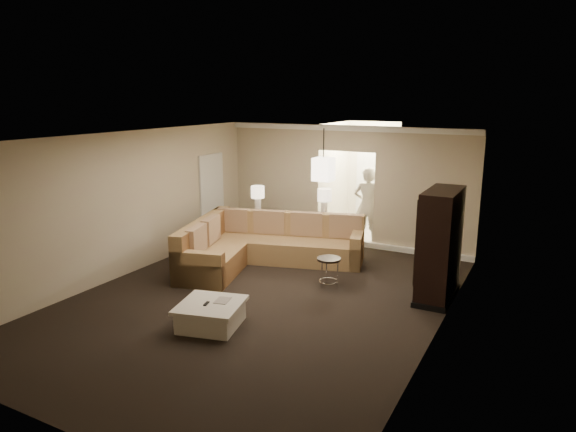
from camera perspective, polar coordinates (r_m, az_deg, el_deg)
The scene contains 19 objects.
ground at distance 9.01m, azimuth -3.37°, elevation -9.35°, with size 8.00×8.00×0.00m, color black.
wall_back at distance 12.09m, azimuth 6.41°, elevation 3.37°, with size 6.00×0.04×2.80m, color #BEA890.
wall_front at distance 5.71m, azimuth -25.09°, elevation -9.17°, with size 6.00×0.04×2.80m, color #BEA890.
wall_left at distance 10.41m, azimuth -17.75°, elevation 1.22°, with size 0.04×8.00×2.80m, color #BEA890.
wall_right at distance 7.51m, azimuth 16.51°, elevation -3.21°, with size 0.04×8.00×2.80m, color #BEA890.
ceiling at distance 8.34m, azimuth -3.63°, elevation 8.71°, with size 6.00×8.00×0.02m, color white.
crown_molding at distance 11.89m, azimuth 6.49°, elevation 9.66°, with size 6.00×0.10×0.12m, color white.
baseboard at distance 12.34m, azimuth 6.17°, elevation -2.80°, with size 6.00×0.10×0.12m, color white.
side_door at distance 12.53m, azimuth -8.44°, elevation 2.03°, with size 0.05×0.90×2.10m, color silver.
foyer at distance 13.35m, azimuth 8.53°, elevation 3.81°, with size 1.44×2.02×2.80m.
sectional_sofa at distance 10.75m, azimuth -2.99°, elevation -3.29°, with size 3.53×3.37×1.00m.
coffee_table at distance 8.07m, azimuth -8.56°, elevation -10.75°, with size 1.13×1.13×0.39m.
console_table at distance 11.99m, azimuth 0.28°, elevation -1.17°, with size 2.10×0.95×0.79m.
armoire at distance 9.20m, azimuth 16.46°, elevation -3.32°, with size 0.57×1.33×1.92m.
drink_table at distance 9.52m, azimuth 4.55°, elevation -5.56°, with size 0.44×0.44×0.55m.
table_lamp_left at distance 12.04m, azimuth -3.39°, elevation 2.40°, with size 0.32×0.32×0.61m.
table_lamp_right at distance 11.67m, azimuth 4.07°, elevation 2.05°, with size 0.32×0.32×0.61m.
pendant_light at distance 10.82m, azimuth 3.94°, elevation 5.23°, with size 0.38×0.38×1.09m.
person at distance 12.28m, azimuth 8.83°, elevation 1.62°, with size 0.73×0.49×2.03m, color beige.
Camera 1 is at (4.34, -7.09, 3.46)m, focal length 32.00 mm.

